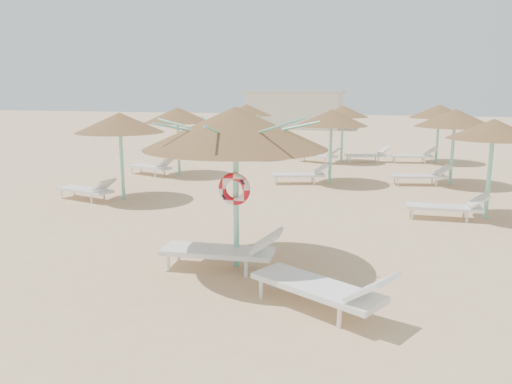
# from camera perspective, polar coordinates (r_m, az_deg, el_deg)

# --- Properties ---
(ground) EXTENTS (120.00, 120.00, 0.00)m
(ground) POSITION_cam_1_polar(r_m,az_deg,el_deg) (9.78, -1.29, -8.55)
(ground) COLOR #D9B184
(ground) RESTS_ON ground
(main_palapa) EXTENTS (3.43, 3.43, 3.07)m
(main_palapa) POSITION_cam_1_polar(r_m,az_deg,el_deg) (9.25, -2.37, 7.29)
(main_palapa) COLOR #7FDDC4
(main_palapa) RESTS_ON ground
(lounger_main_a) EXTENTS (2.33, 0.85, 0.83)m
(lounger_main_a) POSITION_cam_1_polar(r_m,az_deg,el_deg) (9.53, -3.51, -6.62)
(lounger_main_a) COLOR white
(lounger_main_a) RESTS_ON ground
(lounger_main_b) EXTENTS (2.39, 1.71, 0.85)m
(lounger_main_b) POSITION_cam_1_polar(r_m,az_deg,el_deg) (7.85, 7.87, -10.74)
(lounger_main_b) COLOR white
(lounger_main_b) RESTS_ON ground
(palapa_field) EXTENTS (19.60, 13.88, 2.71)m
(palapa_field) POSITION_cam_1_polar(r_m,az_deg,el_deg) (18.97, 10.17, 8.23)
(palapa_field) COLOR #7FDDC4
(palapa_field) RESTS_ON ground
(service_hut) EXTENTS (8.40, 4.40, 3.25)m
(service_hut) POSITION_cam_1_polar(r_m,az_deg,el_deg) (44.67, 4.47, 9.39)
(service_hut) COLOR silver
(service_hut) RESTS_ON ground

